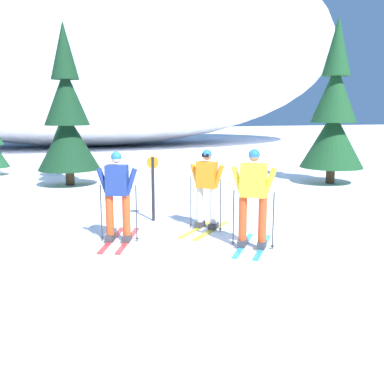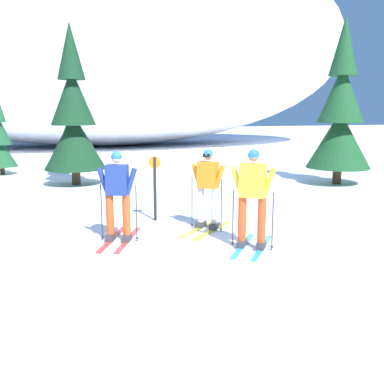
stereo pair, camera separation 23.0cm
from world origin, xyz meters
TOP-DOWN VIEW (x-y plane):
  - ground_plane at (0.00, 0.00)m, footprint 120.00×120.00m
  - skier_navy_jacket at (-0.72, 0.88)m, footprint 1.10×1.77m
  - skier_yellow_jacket at (1.52, -0.34)m, footprint 1.31×1.52m
  - skier_orange_jacket at (1.22, 1.20)m, footprint 1.48×1.45m
  - pine_tree_center at (-1.09, 8.13)m, footprint 2.08×2.08m
  - pine_tree_center_right at (-1.09, 11.82)m, footprint 1.19×1.19m
  - pine_tree_far_right at (7.55, 5.52)m, footprint 2.16×2.16m
  - snow_ridge_background at (1.98, 25.61)m, footprint 38.09×19.97m
  - trail_marker_post at (0.34, 2.31)m, footprint 0.28×0.07m

SIDE VIEW (x-z plane):
  - ground_plane at x=0.00m, z-range 0.00..0.00m
  - trail_marker_post at x=0.34m, z-range 0.10..1.59m
  - skier_orange_jacket at x=1.22m, z-range 0.04..1.75m
  - skier_navy_jacket at x=-0.72m, z-range 0.04..1.79m
  - skier_yellow_jacket at x=1.52m, z-range 0.07..1.90m
  - pine_tree_center_right at x=-1.09m, z-range -0.25..2.83m
  - pine_tree_center at x=-1.09m, z-range -0.44..4.94m
  - pine_tree_far_right at x=7.55m, z-range -0.46..5.13m
  - snow_ridge_background at x=1.98m, z-range 0.00..15.38m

